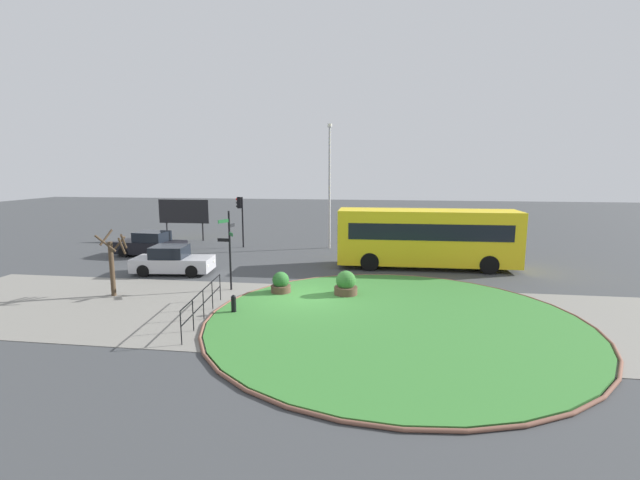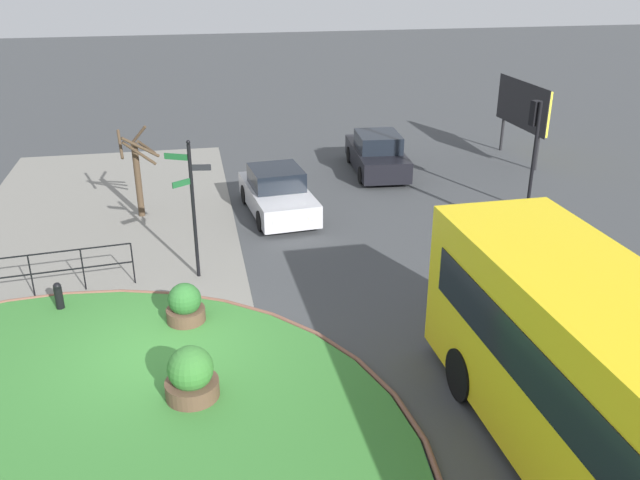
{
  "view_description": "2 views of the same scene",
  "coord_description": "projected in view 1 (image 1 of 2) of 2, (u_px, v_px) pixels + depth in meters",
  "views": [
    {
      "loc": [
        3.21,
        -17.94,
        5.52
      ],
      "look_at": [
        0.2,
        3.38,
        2.0
      ],
      "focal_mm": 24.7,
      "sensor_mm": 36.0,
      "label": 1
    },
    {
      "loc": [
        12.39,
        0.88,
        7.8
      ],
      "look_at": [
        -0.01,
        3.35,
        2.33
      ],
      "focal_mm": 37.52,
      "sensor_mm": 36.0,
      "label": 2
    }
  ],
  "objects": [
    {
      "name": "car_near_lane",
      "position": [
        172.0,
        261.0,
        23.23
      ],
      "size": [
        4.21,
        2.17,
        1.48
      ],
      "rotation": [
        0.0,
        0.0,
        0.1
      ],
      "color": "#B7B7BC",
      "rests_on": "ground"
    },
    {
      "name": "signpost_directional",
      "position": [
        229.0,
        245.0,
        19.8
      ],
      "size": [
        0.88,
        1.11,
        3.65
      ],
      "color": "black",
      "rests_on": "ground"
    },
    {
      "name": "grass_island",
      "position": [
        395.0,
        320.0,
        15.99
      ],
      "size": [
        13.5,
        13.5,
        0.1
      ],
      "primitive_type": "cylinder",
      "color": "#387A33",
      "rests_on": "ground"
    },
    {
      "name": "grass_kerb_ring",
      "position": [
        395.0,
        320.0,
        15.99
      ],
      "size": [
        13.81,
        13.81,
        0.11
      ],
      "primitive_type": "torus",
      "color": "brown",
      "rests_on": "ground"
    },
    {
      "name": "ground",
      "position": [
        304.0,
        298.0,
        18.86
      ],
      "size": [
        120.0,
        120.0,
        0.0
      ],
      "primitive_type": "plane",
      "color": "#3D3F42"
    },
    {
      "name": "traffic_light_near",
      "position": [
        240.0,
        211.0,
        30.65
      ],
      "size": [
        0.49,
        0.3,
        3.54
      ],
      "rotation": [
        0.0,
        0.0,
        3.29
      ],
      "color": "black",
      "rests_on": "ground"
    },
    {
      "name": "planter_near_signpost",
      "position": [
        346.0,
        285.0,
        19.09
      ],
      "size": [
        1.01,
        1.01,
        1.14
      ],
      "color": "brown",
      "rests_on": "ground"
    },
    {
      "name": "sidewalk_paving",
      "position": [
        296.0,
        313.0,
        16.94
      ],
      "size": [
        32.0,
        8.06,
        0.02
      ],
      "primitive_type": "cube",
      "color": "gray",
      "rests_on": "ground"
    },
    {
      "name": "bus_yellow",
      "position": [
        427.0,
        237.0,
        24.37
      ],
      "size": [
        9.8,
        2.64,
        3.25
      ],
      "rotation": [
        0.0,
        0.0,
        3.16
      ],
      "color": "yellow",
      "rests_on": "ground"
    },
    {
      "name": "billboard_left",
      "position": [
        184.0,
        212.0,
        33.71
      ],
      "size": [
        3.96,
        0.23,
        3.15
      ],
      "rotation": [
        0.0,
        0.0,
        0.02
      ],
      "color": "black",
      "rests_on": "ground"
    },
    {
      "name": "lamppost_tall",
      "position": [
        330.0,
        183.0,
        30.08
      ],
      "size": [
        0.32,
        0.32,
        8.46
      ],
      "color": "#B7B7BC",
      "rests_on": "ground"
    },
    {
      "name": "street_tree_bare",
      "position": [
        113.0,
        261.0,
        18.98
      ],
      "size": [
        1.21,
        1.27,
        2.9
      ],
      "color": "#423323",
      "rests_on": "ground"
    },
    {
      "name": "car_trailing",
      "position": [
        151.0,
        245.0,
        27.95
      ],
      "size": [
        4.44,
        2.07,
        1.55
      ],
      "rotation": [
        0.0,
        0.0,
        3.06
      ],
      "color": "black",
      "rests_on": "ground"
    },
    {
      "name": "planter_kerbside",
      "position": [
        281.0,
        284.0,
        19.42
      ],
      "size": [
        0.87,
        0.87,
        1.01
      ],
      "color": "brown",
      "rests_on": "ground"
    },
    {
      "name": "bollard_foreground",
      "position": [
        234.0,
        304.0,
        16.76
      ],
      "size": [
        0.19,
        0.19,
        0.76
      ],
      "color": "black",
      "rests_on": "ground"
    },
    {
      "name": "railing_grass_edge",
      "position": [
        203.0,
        301.0,
        16.1
      ],
      "size": [
        0.55,
        4.79,
        1.14
      ],
      "rotation": [
        0.0,
        0.0,
        4.82
      ],
      "color": "black",
      "rests_on": "ground"
    }
  ]
}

